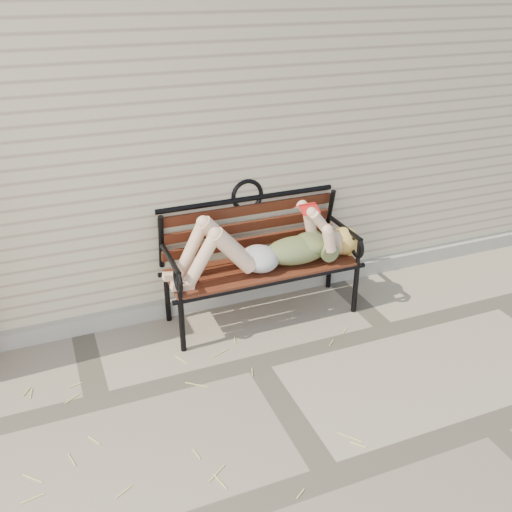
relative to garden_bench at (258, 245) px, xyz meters
name	(u,v)px	position (x,y,z in m)	size (l,w,h in m)	color
ground	(256,363)	(-0.32, -0.75, -0.67)	(80.00, 80.00, 0.00)	gray
house_wall	(157,102)	(-0.32, 2.25, 0.83)	(8.00, 4.00, 3.00)	beige
foundation_strip	(218,297)	(-0.32, 0.22, -0.59)	(8.00, 0.10, 0.15)	#B0AB9F
garden_bench	(258,245)	(0.00, 0.00, 0.00)	(1.84, 0.73, 1.19)	black
reading_woman	(266,247)	(0.02, -0.15, 0.04)	(1.74, 0.39, 0.55)	#0A3E46
straw_scatter	(149,421)	(-1.26, -1.08, -0.66)	(2.27, 1.61, 0.01)	#E1CB6E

